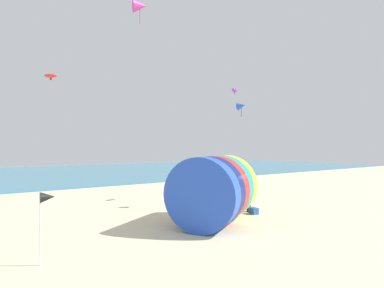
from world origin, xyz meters
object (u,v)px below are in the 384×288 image
(cooler_box, at_px, (254,211))
(kite_purple_parafoil, at_px, (235,90))
(beach_flag, at_px, (47,200))
(giant_inflatable_tube, at_px, (215,190))
(kite_red_parafoil, at_px, (51,76))
(kite_blue_delta, at_px, (241,106))
(kite_magenta_delta, at_px, (140,6))
(kite_handler, at_px, (249,197))

(cooler_box, bearing_deg, kite_purple_parafoil, 59.82)
(cooler_box, bearing_deg, beach_flag, -172.91)
(giant_inflatable_tube, relative_size, kite_red_parafoil, 7.53)
(kite_blue_delta, distance_m, beach_flag, 12.99)
(kite_blue_delta, bearing_deg, kite_red_parafoil, 158.10)
(kite_blue_delta, height_order, kite_purple_parafoil, kite_purple_parafoil)
(kite_magenta_delta, xyz_separation_m, beach_flag, (-7.12, -8.28, -11.58))
(beach_flag, bearing_deg, kite_purple_parafoil, 22.28)
(kite_red_parafoil, xyz_separation_m, beach_flag, (-1.33, -7.36, -5.71))
(kite_red_parafoil, bearing_deg, cooler_box, -31.71)
(kite_handler, relative_size, cooler_box, 3.19)
(giant_inflatable_tube, relative_size, kite_handler, 3.36)
(kite_purple_parafoil, height_order, beach_flag, kite_purple_parafoil)
(kite_purple_parafoil, height_order, kite_magenta_delta, kite_magenta_delta)
(giant_inflatable_tube, bearing_deg, kite_purple_parafoil, 39.14)
(giant_inflatable_tube, distance_m, kite_purple_parafoil, 9.60)
(kite_handler, distance_m, kite_blue_delta, 5.78)
(beach_flag, bearing_deg, kite_handler, 9.96)
(cooler_box, bearing_deg, kite_blue_delta, 66.09)
(giant_inflatable_tube, height_order, kite_red_parafoil, kite_red_parafoil)
(giant_inflatable_tube, height_order, kite_blue_delta, kite_blue_delta)
(kite_blue_delta, distance_m, kite_purple_parafoil, 3.25)
(kite_handler, distance_m, beach_flag, 11.50)
(kite_red_parafoil, bearing_deg, kite_handler, -28.47)
(kite_handler, height_order, beach_flag, beach_flag)
(kite_magenta_delta, relative_size, kite_red_parafoil, 2.41)
(kite_blue_delta, height_order, beach_flag, kite_blue_delta)
(kite_blue_delta, relative_size, kite_red_parafoil, 1.35)
(kite_red_parafoil, distance_m, cooler_box, 13.71)
(beach_flag, relative_size, cooler_box, 4.53)
(kite_blue_delta, distance_m, kite_magenta_delta, 10.00)
(kite_blue_delta, distance_m, kite_red_parafoil, 11.38)
(kite_magenta_delta, height_order, kite_red_parafoil, kite_magenta_delta)
(kite_blue_delta, xyz_separation_m, kite_purple_parafoil, (1.61, 2.35, 1.56))
(kite_magenta_delta, relative_size, beach_flag, 0.76)
(kite_purple_parafoil, relative_size, kite_red_parafoil, 1.33)
(kite_magenta_delta, relative_size, cooler_box, 3.44)
(kite_handler, bearing_deg, cooler_box, -111.14)
(kite_purple_parafoil, xyz_separation_m, kite_red_parafoil, (-12.10, 1.86, -0.24))
(giant_inflatable_tube, bearing_deg, kite_red_parafoil, 135.46)
(giant_inflatable_tube, distance_m, kite_blue_delta, 6.60)
(giant_inflatable_tube, xyz_separation_m, kite_red_parafoil, (-6.51, 6.41, 6.10))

